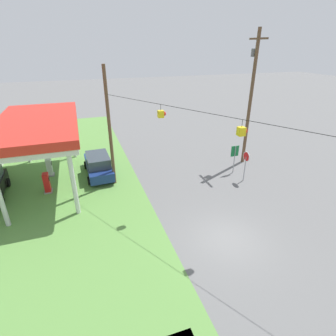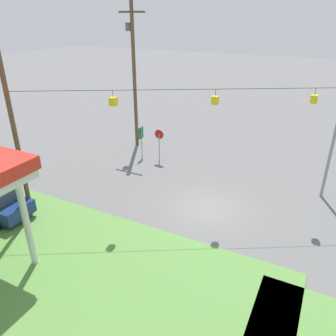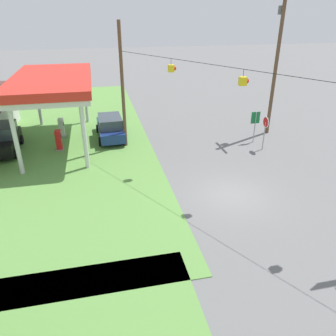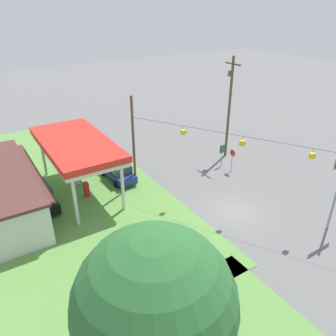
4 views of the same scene
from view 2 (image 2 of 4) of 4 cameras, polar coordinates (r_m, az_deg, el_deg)
The scene contains 5 objects.
ground_plane at distance 19.19m, azimuth 7.06°, elevation -6.99°, with size 160.00×160.00×0.00m, color slate.
stop_sign_roadside at distance 24.49m, azimuth -1.54°, elevation 5.27°, with size 0.80×0.08×2.50m.
route_sign at distance 25.29m, azimuth -4.71°, elevation 5.59°, with size 0.10×0.70×2.40m.
utility_pole_main at distance 26.84m, azimuth -6.00°, elevation 16.55°, with size 2.20×0.44×11.12m.
signal_span_gantry at distance 17.18m, azimuth 7.90°, elevation 6.45°, with size 17.66×10.24×8.78m.
Camera 2 is at (-5.19, 15.43, 10.17)m, focal length 35.00 mm.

